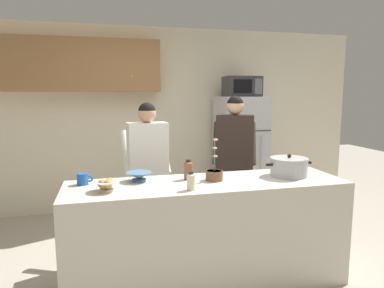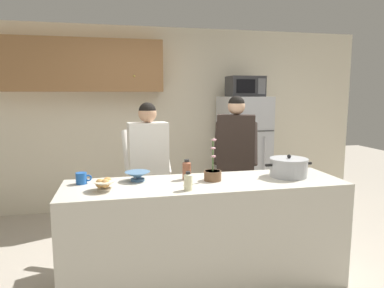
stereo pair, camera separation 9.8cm
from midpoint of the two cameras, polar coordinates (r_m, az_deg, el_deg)
name	(u,v)px [view 2 (the right image)]	position (r m, az deg, el deg)	size (l,w,h in m)	color
ground_plane	(205,282)	(3.32, 3.11, -21.81)	(14.00, 14.00, 0.00)	#B2A899
back_wall_unit	(149,108)	(5.05, -6.50, 5.85)	(6.00, 0.48, 2.60)	beige
kitchen_island	(206,233)	(3.12, 3.18, -14.48)	(2.39, 0.68, 0.92)	beige
refrigerator	(243,154)	(5.04, 8.97, -1.58)	(0.64, 0.68, 1.63)	#B7BABF
microwave	(245,86)	(4.95, 9.32, 9.33)	(0.48, 0.37, 0.28)	#2D2D30
person_near_pot	(148,161)	(3.61, -6.46, -2.77)	(0.51, 0.44, 1.58)	black
person_by_sink	(236,151)	(3.97, 7.90, -1.07)	(0.60, 0.54, 1.65)	#726656
cooking_pot	(289,167)	(3.28, 16.45, -3.71)	(0.45, 0.34, 0.20)	#ADAFB5
coffee_mug	(82,178)	(3.03, -16.82, -5.43)	(0.13, 0.09, 0.10)	#1E59B2
bread_bowl	(104,184)	(2.77, -13.27, -6.46)	(0.20, 0.20, 0.10)	beige
empty_bowl	(138,176)	(3.03, -8.04, -5.17)	(0.22, 0.22, 0.08)	#4C7299
bottle_near_edge	(187,170)	(3.04, 0.06, -4.24)	(0.08, 0.08, 0.18)	brown
bottle_mid_counter	(188,181)	(2.71, 0.40, -6.13)	(0.07, 0.07, 0.15)	beige
potted_orchid	(213,174)	(3.01, 4.36, -4.95)	(0.15, 0.15, 0.37)	brown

